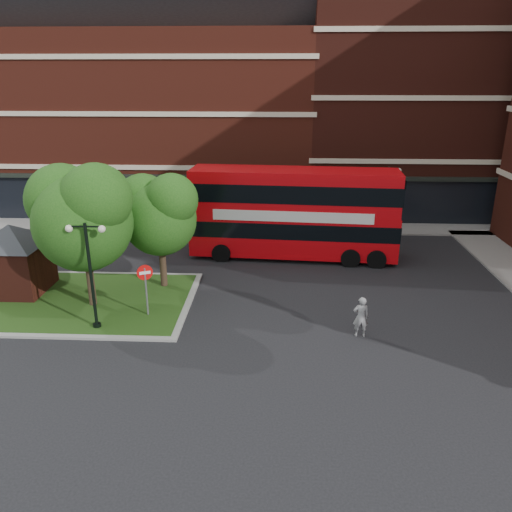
{
  "coord_description": "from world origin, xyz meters",
  "views": [
    {
      "loc": [
        2.6,
        -19.49,
        10.85
      ],
      "look_at": [
        1.47,
        4.73,
        2.0
      ],
      "focal_mm": 35.0,
      "sensor_mm": 36.0,
      "label": 1
    }
  ],
  "objects_px": {
    "woman": "(361,317)",
    "car_silver": "(164,219)",
    "bus": "(294,208)",
    "car_white": "(354,223)"
  },
  "relations": [
    {
      "from": "woman",
      "to": "bus",
      "type": "bearing_deg",
      "value": -75.12
    },
    {
      "from": "woman",
      "to": "car_silver",
      "type": "distance_m",
      "value": 19.96
    },
    {
      "from": "bus",
      "to": "woman",
      "type": "height_order",
      "value": "bus"
    },
    {
      "from": "woman",
      "to": "car_white",
      "type": "xyz_separation_m",
      "value": [
        1.92,
        15.87,
        -0.33
      ]
    },
    {
      "from": "bus",
      "to": "car_white",
      "type": "bearing_deg",
      "value": 54.92
    },
    {
      "from": "car_silver",
      "to": "woman",
      "type": "bearing_deg",
      "value": -139.69
    },
    {
      "from": "bus",
      "to": "woman",
      "type": "bearing_deg",
      "value": -70.79
    },
    {
      "from": "woman",
      "to": "car_silver",
      "type": "xyz_separation_m",
      "value": [
        -12.16,
        15.83,
        -0.25
      ]
    },
    {
      "from": "car_white",
      "to": "woman",
      "type": "bearing_deg",
      "value": 171.16
    },
    {
      "from": "woman",
      "to": "car_white",
      "type": "distance_m",
      "value": 15.99
    }
  ]
}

